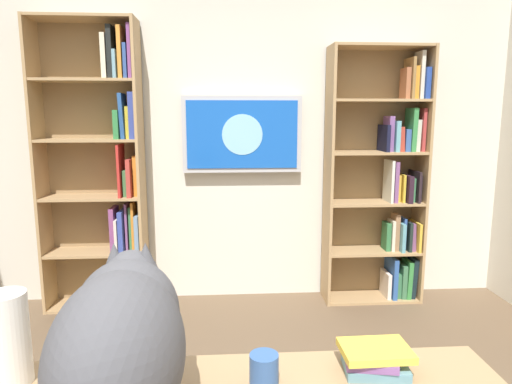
{
  "coord_description": "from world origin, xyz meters",
  "views": [
    {
      "loc": [
        0.08,
        1.42,
        1.5
      ],
      "look_at": [
        -0.09,
        -1.05,
        1.08
      ],
      "focal_mm": 31.53,
      "sensor_mm": 36.0,
      "label": 1
    }
  ],
  "objects_px": {
    "bookshelf_right": "(104,169)",
    "cat": "(121,340)",
    "coffee_mug": "(264,371)",
    "wall_mounted_tv": "(242,134)",
    "bookshelf_left": "(386,183)",
    "desk_book_stack": "(374,359)",
    "paper_towel_roll": "(9,339)"
  },
  "relations": [
    {
      "from": "bookshelf_left",
      "to": "wall_mounted_tv",
      "type": "bearing_deg",
      "value": -4.29
    },
    {
      "from": "bookshelf_right",
      "to": "desk_book_stack",
      "type": "xyz_separation_m",
      "value": [
        -1.35,
        2.31,
        -0.29
      ]
    },
    {
      "from": "wall_mounted_tv",
      "to": "coffee_mug",
      "type": "distance_m",
      "value": 2.51
    },
    {
      "from": "wall_mounted_tv",
      "to": "cat",
      "type": "relative_size",
      "value": 1.51
    },
    {
      "from": "bookshelf_right",
      "to": "wall_mounted_tv",
      "type": "relative_size",
      "value": 2.35
    },
    {
      "from": "cat",
      "to": "paper_towel_roll",
      "type": "xyz_separation_m",
      "value": [
        0.35,
        -0.17,
        -0.08
      ]
    },
    {
      "from": "wall_mounted_tv",
      "to": "desk_book_stack",
      "type": "xyz_separation_m",
      "value": [
        -0.29,
        2.39,
        -0.55
      ]
    },
    {
      "from": "bookshelf_right",
      "to": "wall_mounted_tv",
      "type": "xyz_separation_m",
      "value": [
        -1.06,
        -0.08,
        0.25
      ]
    },
    {
      "from": "bookshelf_left",
      "to": "wall_mounted_tv",
      "type": "distance_m",
      "value": 1.21
    },
    {
      "from": "bookshelf_left",
      "to": "paper_towel_roll",
      "type": "xyz_separation_m",
      "value": [
        1.87,
        2.29,
        -0.07
      ]
    },
    {
      "from": "bookshelf_left",
      "to": "paper_towel_roll",
      "type": "distance_m",
      "value": 2.96
    },
    {
      "from": "bookshelf_left",
      "to": "coffee_mug",
      "type": "distance_m",
      "value": 2.64
    },
    {
      "from": "bookshelf_left",
      "to": "wall_mounted_tv",
      "type": "xyz_separation_m",
      "value": [
        1.15,
        -0.09,
        0.38
      ]
    },
    {
      "from": "cat",
      "to": "bookshelf_left",
      "type": "bearing_deg",
      "value": -121.77
    },
    {
      "from": "bookshelf_right",
      "to": "desk_book_stack",
      "type": "distance_m",
      "value": 2.69
    },
    {
      "from": "bookshelf_right",
      "to": "wall_mounted_tv",
      "type": "bearing_deg",
      "value": -175.58
    },
    {
      "from": "wall_mounted_tv",
      "to": "paper_towel_roll",
      "type": "relative_size",
      "value": 3.57
    },
    {
      "from": "paper_towel_roll",
      "to": "desk_book_stack",
      "type": "height_order",
      "value": "paper_towel_roll"
    },
    {
      "from": "coffee_mug",
      "to": "desk_book_stack",
      "type": "relative_size",
      "value": 0.48
    },
    {
      "from": "bookshelf_left",
      "to": "coffee_mug",
      "type": "xyz_separation_m",
      "value": [
        1.18,
        2.36,
        -0.16
      ]
    },
    {
      "from": "paper_towel_roll",
      "to": "desk_book_stack",
      "type": "xyz_separation_m",
      "value": [
        -1.02,
        0.01,
        -0.09
      ]
    },
    {
      "from": "cat",
      "to": "wall_mounted_tv",
      "type": "bearing_deg",
      "value": -98.52
    },
    {
      "from": "bookshelf_left",
      "to": "desk_book_stack",
      "type": "distance_m",
      "value": 2.46
    },
    {
      "from": "bookshelf_right",
      "to": "paper_towel_roll",
      "type": "xyz_separation_m",
      "value": [
        -0.33,
        2.3,
        -0.2
      ]
    },
    {
      "from": "bookshelf_right",
      "to": "cat",
      "type": "xyz_separation_m",
      "value": [
        -0.68,
        2.47,
        -0.13
      ]
    },
    {
      "from": "cat",
      "to": "desk_book_stack",
      "type": "height_order",
      "value": "cat"
    },
    {
      "from": "wall_mounted_tv",
      "to": "paper_towel_roll",
      "type": "xyz_separation_m",
      "value": [
        0.73,
        2.38,
        -0.46
      ]
    },
    {
      "from": "cat",
      "to": "coffee_mug",
      "type": "distance_m",
      "value": 0.4
    },
    {
      "from": "desk_book_stack",
      "to": "bookshelf_left",
      "type": "bearing_deg",
      "value": -110.31
    },
    {
      "from": "wall_mounted_tv",
      "to": "bookshelf_left",
      "type": "bearing_deg",
      "value": 175.71
    },
    {
      "from": "bookshelf_right",
      "to": "desk_book_stack",
      "type": "relative_size",
      "value": 11.03
    },
    {
      "from": "coffee_mug",
      "to": "wall_mounted_tv",
      "type": "bearing_deg",
      "value": -90.75
    }
  ]
}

